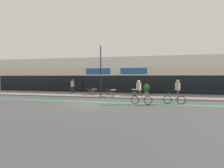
{
  "coord_description": "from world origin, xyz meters",
  "views": [
    {
      "loc": [
        4.99,
        -13.92,
        2.37
      ],
      "look_at": [
        0.28,
        6.65,
        1.47
      ],
      "focal_mm": 28.0,
      "sensor_mm": 36.0,
      "label": 1
    }
  ],
  "objects_px": {
    "bistro_table_0": "(95,91)",
    "cyclist_0": "(177,90)",
    "bistro_table_2": "(135,91)",
    "pedestrian_near_end": "(72,85)",
    "cafe_chair_2_near": "(134,92)",
    "cafe_chair_2_side": "(140,91)",
    "planter_pot": "(147,88)",
    "cafe_chair_1_near": "(112,92)",
    "cafe_chair_1_side": "(108,92)",
    "cafe_chair_0_near": "(93,91)",
    "cafe_chair_0_side": "(90,91)",
    "cyclist_1": "(139,91)",
    "bistro_table_1": "(113,92)",
    "lamp_post": "(101,67)"
  },
  "relations": [
    {
      "from": "bistro_table_0",
      "to": "cyclist_0",
      "type": "xyz_separation_m",
      "value": [
        8.93,
        -4.66,
        0.56
      ]
    },
    {
      "from": "bistro_table_2",
      "to": "pedestrian_near_end",
      "type": "bearing_deg",
      "value": 169.48
    },
    {
      "from": "cafe_chair_2_near",
      "to": "cafe_chair_2_side",
      "type": "height_order",
      "value": "same"
    },
    {
      "from": "planter_pot",
      "to": "cafe_chair_1_near",
      "type": "bearing_deg",
      "value": -131.31
    },
    {
      "from": "cafe_chair_1_side",
      "to": "cafe_chair_2_near",
      "type": "xyz_separation_m",
      "value": [
        3.01,
        0.47,
        0.0
      ]
    },
    {
      "from": "cafe_chair_0_near",
      "to": "cafe_chair_0_side",
      "type": "bearing_deg",
      "value": 46.51
    },
    {
      "from": "cafe_chair_2_near",
      "to": "cyclist_1",
      "type": "relative_size",
      "value": 0.43
    },
    {
      "from": "cyclist_1",
      "to": "cafe_chair_1_side",
      "type": "bearing_deg",
      "value": 133.18
    },
    {
      "from": "bistro_table_1",
      "to": "cafe_chair_2_side",
      "type": "distance_m",
      "value": 3.2
    },
    {
      "from": "cafe_chair_1_near",
      "to": "lamp_post",
      "type": "relative_size",
      "value": 0.15
    },
    {
      "from": "bistro_table_2",
      "to": "cafe_chair_1_side",
      "type": "bearing_deg",
      "value": -159.99
    },
    {
      "from": "pedestrian_near_end",
      "to": "cafe_chair_1_side",
      "type": "bearing_deg",
      "value": 166.08
    },
    {
      "from": "cyclist_0",
      "to": "cafe_chair_1_side",
      "type": "bearing_deg",
      "value": -26.36
    },
    {
      "from": "cafe_chair_2_near",
      "to": "cafe_chair_1_side",
      "type": "bearing_deg",
      "value": 91.28
    },
    {
      "from": "bistro_table_0",
      "to": "cafe_chair_0_near",
      "type": "distance_m",
      "value": 0.63
    },
    {
      "from": "cafe_chair_2_near",
      "to": "lamp_post",
      "type": "distance_m",
      "value": 4.74
    },
    {
      "from": "cafe_chair_0_side",
      "to": "cafe_chair_0_near",
      "type": "bearing_deg",
      "value": -51.47
    },
    {
      "from": "bistro_table_2",
      "to": "cafe_chair_2_side",
      "type": "bearing_deg",
      "value": 1.02
    },
    {
      "from": "cyclist_0",
      "to": "planter_pot",
      "type": "bearing_deg",
      "value": -68.11
    },
    {
      "from": "bistro_table_0",
      "to": "lamp_post",
      "type": "height_order",
      "value": "lamp_post"
    },
    {
      "from": "cyclist_0",
      "to": "pedestrian_near_end",
      "type": "bearing_deg",
      "value": -25.4
    },
    {
      "from": "cafe_chair_1_near",
      "to": "planter_pot",
      "type": "relative_size",
      "value": 0.66
    },
    {
      "from": "cafe_chair_0_near",
      "to": "pedestrian_near_end",
      "type": "xyz_separation_m",
      "value": [
        -3.76,
        2.36,
        0.59
      ]
    },
    {
      "from": "cafe_chair_0_near",
      "to": "bistro_table_2",
      "type": "bearing_deg",
      "value": -80.13
    },
    {
      "from": "bistro_table_1",
      "to": "cafe_chair_0_near",
      "type": "bearing_deg",
      "value": 171.99
    },
    {
      "from": "bistro_table_0",
      "to": "cafe_chair_0_near",
      "type": "height_order",
      "value": "cafe_chair_0_near"
    },
    {
      "from": "bistro_table_1",
      "to": "cafe_chair_0_side",
      "type": "relative_size",
      "value": 0.83
    },
    {
      "from": "cafe_chair_1_near",
      "to": "cafe_chair_2_side",
      "type": "bearing_deg",
      "value": -64.95
    },
    {
      "from": "cafe_chair_0_near",
      "to": "pedestrian_near_end",
      "type": "distance_m",
      "value": 4.48
    },
    {
      "from": "bistro_table_2",
      "to": "cafe_chair_2_near",
      "type": "distance_m",
      "value": 0.63
    },
    {
      "from": "pedestrian_near_end",
      "to": "planter_pot",
      "type": "bearing_deg",
      "value": -163.55
    },
    {
      "from": "cafe_chair_1_near",
      "to": "cyclist_1",
      "type": "xyz_separation_m",
      "value": [
        3.31,
        -3.78,
        0.52
      ]
    },
    {
      "from": "pedestrian_near_end",
      "to": "lamp_post",
      "type": "bearing_deg",
      "value": 158.73
    },
    {
      "from": "cafe_chair_1_side",
      "to": "lamp_post",
      "type": "relative_size",
      "value": 0.15
    },
    {
      "from": "bistro_table_1",
      "to": "lamp_post",
      "type": "distance_m",
      "value": 3.14
    },
    {
      "from": "cafe_chair_1_side",
      "to": "cafe_chair_2_side",
      "type": "height_order",
      "value": "same"
    },
    {
      "from": "bistro_table_0",
      "to": "cafe_chair_1_side",
      "type": "relative_size",
      "value": 0.8
    },
    {
      "from": "cafe_chair_1_near",
      "to": "cafe_chair_2_near",
      "type": "distance_m",
      "value": 2.62
    },
    {
      "from": "cafe_chair_0_near",
      "to": "cafe_chair_1_near",
      "type": "distance_m",
      "value": 2.72
    },
    {
      "from": "cafe_chair_0_near",
      "to": "cafe_chair_1_near",
      "type": "xyz_separation_m",
      "value": [
        2.54,
        -0.98,
        0.0
      ]
    },
    {
      "from": "bistro_table_2",
      "to": "lamp_post",
      "type": "height_order",
      "value": "lamp_post"
    },
    {
      "from": "cafe_chair_2_near",
      "to": "cyclist_1",
      "type": "distance_m",
      "value": 5.0
    },
    {
      "from": "cafe_chair_1_near",
      "to": "cyclist_1",
      "type": "bearing_deg",
      "value": -143.94
    },
    {
      "from": "cafe_chair_1_side",
      "to": "cafe_chair_2_side",
      "type": "distance_m",
      "value": 3.79
    },
    {
      "from": "planter_pot",
      "to": "cyclist_0",
      "type": "distance_m",
      "value": 7.73
    },
    {
      "from": "cafe_chair_2_near",
      "to": "cafe_chair_2_side",
      "type": "distance_m",
      "value": 0.88
    },
    {
      "from": "bistro_table_0",
      "to": "cafe_chair_2_side",
      "type": "bearing_deg",
      "value": 1.39
    },
    {
      "from": "bistro_table_2",
      "to": "cyclist_0",
      "type": "bearing_deg",
      "value": -49.9
    },
    {
      "from": "cafe_chair_2_side",
      "to": "bistro_table_1",
      "type": "bearing_deg",
      "value": 11.89
    },
    {
      "from": "cafe_chair_1_side",
      "to": "pedestrian_near_end",
      "type": "xyz_separation_m",
      "value": [
        -5.66,
        2.7,
        0.59
      ]
    }
  ]
}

